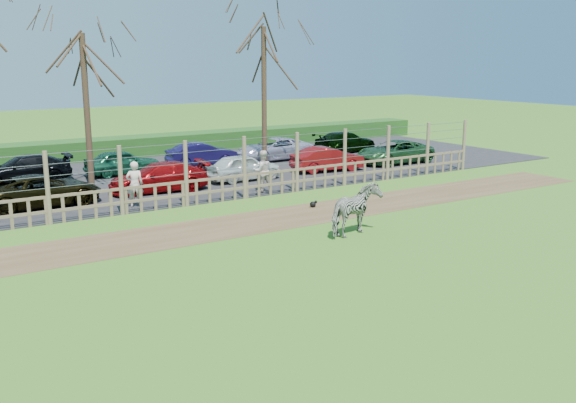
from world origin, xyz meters
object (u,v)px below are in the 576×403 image
car_5 (328,159)px  car_12 (274,149)px  car_3 (159,177)px  car_13 (346,142)px  car_11 (202,154)px  zebra (356,210)px  car_4 (243,167)px  visitor_b (262,171)px  car_9 (23,169)px  tree_right (264,63)px  car_10 (122,162)px  car_6 (394,152)px  tree_mid (84,73)px  crow (313,204)px  car_2 (42,190)px  visitor_a (135,184)px

car_5 → car_12: same height
car_3 → car_13: same height
car_12 → car_11: bearing=-94.8°
zebra → car_4: zebra is taller
visitor_b → car_13: bearing=-132.4°
car_5 → car_9: size_ratio=0.88×
tree_right → car_4: 5.96m
car_4 → car_10: size_ratio=1.00×
car_6 → car_12: bearing=-131.7°
car_11 → tree_mid: bearing=117.2°
tree_mid → car_5: 11.96m
tree_mid → car_6: (15.35, -2.25, -4.23)m
tree_mid → zebra: 13.66m
car_6 → car_12: size_ratio=1.00×
visitor_b → car_6: visitor_b is taller
zebra → crow: size_ratio=6.25×
car_10 → tree_mid: bearing=136.0°
tree_mid → car_13: (15.76, 2.46, -4.23)m
tree_mid → car_2: bearing=-134.4°
car_9 → car_10: same height
car_2 → car_13: same height
tree_mid → car_5: tree_mid is taller
crow → car_3: (-3.80, 5.79, 0.52)m
car_2 → car_11: bearing=-64.0°
car_4 → car_5: bearing=-94.0°
car_10 → zebra: bearing=-169.3°
zebra → car_5: size_ratio=0.53×
visitor_b → car_6: bearing=-153.4°
crow → car_5: size_ratio=0.08×
car_2 → car_6: bearing=-92.5°
car_2 → car_12: same height
car_9 → car_13: size_ratio=1.00×
car_6 → car_11: (-8.90, 4.78, 0.00)m
car_4 → car_9: size_ratio=0.85×
visitor_b → car_10: (-3.60, 7.01, -0.26)m
car_13 → car_2: bearing=98.7°
visitor_a → car_6: visitor_a is taller
crow → car_5: 7.82m
tree_mid → car_12: tree_mid is taller
tree_mid → tree_right: 9.02m
visitor_a → car_6: size_ratio=0.40×
tree_right → car_12: size_ratio=1.70×
car_10 → car_12: same height
visitor_a → car_12: (10.33, 6.84, -0.26)m
car_13 → car_6: bearing=168.1°
visitor_b → car_5: size_ratio=0.47×
car_2 → car_4: same height
car_2 → car_5: same height
car_6 → crow: bearing=-56.4°
visitor_a → car_13: size_ratio=0.42×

